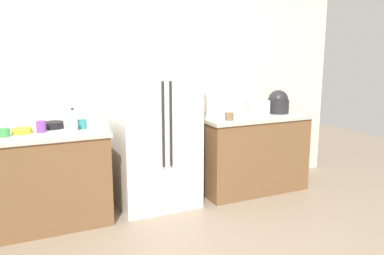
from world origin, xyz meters
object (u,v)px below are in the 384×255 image
at_px(cup_a, 82,124).
at_px(cup_b, 229,116).
at_px(toaster, 256,108).
at_px(cup_c, 41,127).
at_px(bowl_a, 54,125).
at_px(cup_d, 5,132).
at_px(refrigerator, 156,119).
at_px(bowl_c, 22,131).
at_px(rice_cooker, 278,103).
at_px(bottle_a, 73,123).

height_order(cup_a, cup_b, cup_a).
bearing_deg(toaster, cup_b, -163.30).
bearing_deg(cup_c, cup_a, 2.74).
bearing_deg(bowl_a, toaster, -4.96).
relative_size(cup_a, cup_d, 1.09).
xyz_separation_m(cup_b, cup_d, (-2.20, 0.11, -0.00)).
bearing_deg(refrigerator, bowl_c, 179.58).
xyz_separation_m(cup_c, bowl_c, (-0.16, 0.03, -0.03)).
relative_size(rice_cooker, cup_a, 3.06).
distance_m(rice_cooker, bowl_c, 2.86).
relative_size(toaster, cup_c, 2.52).
xyz_separation_m(bottle_a, cup_c, (-0.27, 0.11, -0.03)).
bearing_deg(cup_c, toaster, -1.19).
bearing_deg(cup_b, rice_cooker, 13.62).
distance_m(cup_a, cup_d, 0.68).
xyz_separation_m(cup_c, cup_d, (-0.30, -0.07, -0.02)).
xyz_separation_m(refrigerator, cup_c, (-1.12, -0.02, 0.02)).
xyz_separation_m(toaster, rice_cooker, (0.36, 0.06, 0.03)).
bearing_deg(refrigerator, toaster, -3.05).
distance_m(cup_b, cup_c, 1.91).
height_order(rice_cooker, bottle_a, rice_cooker).
xyz_separation_m(rice_cooker, cup_d, (-3.00, -0.08, -0.09)).
relative_size(bottle_a, cup_a, 2.44).
height_order(rice_cooker, bowl_a, rice_cooker).
bearing_deg(toaster, rice_cooker, 9.70).
height_order(cup_b, bowl_c, cup_b).
relative_size(bottle_a, cup_b, 2.40).
distance_m(toaster, bowl_a, 2.22).
bearing_deg(bowl_c, refrigerator, -0.42).
distance_m(cup_b, bowl_a, 1.80).
bearing_deg(cup_a, toaster, -1.93).
height_order(bottle_a, cup_a, bottle_a).
relative_size(refrigerator, cup_b, 20.14).
bearing_deg(cup_a, refrigerator, -0.13).
height_order(cup_d, bowl_a, cup_d).
bearing_deg(cup_a, rice_cooker, -0.13).
bearing_deg(rice_cooker, cup_c, -179.73).
height_order(refrigerator, cup_d, refrigerator).
bearing_deg(cup_d, bowl_c, 34.08).
xyz_separation_m(toaster, bowl_c, (-2.50, 0.07, -0.07)).
relative_size(bottle_a, cup_c, 2.10).
bearing_deg(refrigerator, bowl_a, 172.74).
relative_size(rice_cooker, cup_d, 3.34).
relative_size(rice_cooker, cup_c, 2.64).
xyz_separation_m(cup_a, cup_d, (-0.68, -0.09, -0.01)).
bearing_deg(toaster, refrigerator, 176.95).
relative_size(refrigerator, cup_d, 22.32).
relative_size(cup_a, cup_c, 0.86).
distance_m(cup_d, bowl_c, 0.17).
relative_size(refrigerator, toaster, 6.97).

